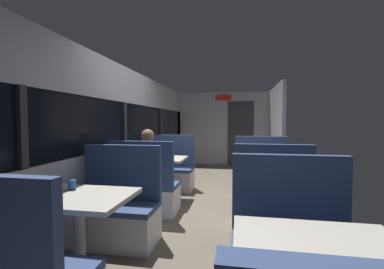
{
  "coord_description": "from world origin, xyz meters",
  "views": [
    {
      "loc": [
        0.46,
        -4.09,
        1.38
      ],
      "look_at": [
        -0.56,
        1.62,
        1.08
      ],
      "focal_mm": 24.17,
      "sensor_mm": 36.0,
      "label": 1
    }
  ],
  "objects_px": {
    "dining_table_rear_aisle": "(266,169)",
    "bench_rear_aisle_facing_end": "(271,202)",
    "seated_passenger": "(147,177)",
    "bench_mid_window_facing_entry": "(170,173)",
    "dining_table_mid_window": "(159,163)",
    "bench_front_aisle_facing_entry": "(292,254)",
    "bench_near_window_facing_entry": "(116,213)",
    "bench_rear_aisle_facing_entry": "(261,179)",
    "coffee_cup_primary": "(72,185)",
    "bench_mid_window_facing_end": "(146,191)",
    "dining_table_front_aisle": "(321,264)",
    "dining_table_near_window": "(79,207)"
  },
  "relations": [
    {
      "from": "bench_mid_window_facing_entry",
      "to": "dining_table_rear_aisle",
      "type": "height_order",
      "value": "bench_mid_window_facing_entry"
    },
    {
      "from": "bench_rear_aisle_facing_entry",
      "to": "coffee_cup_primary",
      "type": "xyz_separation_m",
      "value": [
        -1.96,
        -2.69,
        0.46
      ]
    },
    {
      "from": "bench_near_window_facing_entry",
      "to": "dining_table_front_aisle",
      "type": "xyz_separation_m",
      "value": [
        1.79,
        -1.3,
        0.31
      ]
    },
    {
      "from": "dining_table_mid_window",
      "to": "coffee_cup_primary",
      "type": "distance_m",
      "value": 2.2
    },
    {
      "from": "bench_near_window_facing_entry",
      "to": "bench_rear_aisle_facing_end",
      "type": "relative_size",
      "value": 1.0
    },
    {
      "from": "bench_near_window_facing_entry",
      "to": "dining_table_rear_aisle",
      "type": "distance_m",
      "value": 2.32
    },
    {
      "from": "bench_mid_window_facing_end",
      "to": "seated_passenger",
      "type": "bearing_deg",
      "value": 90.0
    },
    {
      "from": "bench_near_window_facing_entry",
      "to": "seated_passenger",
      "type": "xyz_separation_m",
      "value": [
        0.0,
        1.02,
        0.21
      ]
    },
    {
      "from": "bench_mid_window_facing_entry",
      "to": "dining_table_front_aisle",
      "type": "bearing_deg",
      "value": -63.86
    },
    {
      "from": "dining_table_near_window",
      "to": "bench_mid_window_facing_entry",
      "type": "distance_m",
      "value": 3.06
    },
    {
      "from": "bench_near_window_facing_entry",
      "to": "bench_rear_aisle_facing_entry",
      "type": "relative_size",
      "value": 1.0
    },
    {
      "from": "dining_table_mid_window",
      "to": "bench_front_aisle_facing_entry",
      "type": "distance_m",
      "value": 2.89
    },
    {
      "from": "dining_table_mid_window",
      "to": "bench_rear_aisle_facing_entry",
      "type": "distance_m",
      "value": 1.88
    },
    {
      "from": "bench_front_aisle_facing_entry",
      "to": "seated_passenger",
      "type": "bearing_deg",
      "value": 137.83
    },
    {
      "from": "dining_table_mid_window",
      "to": "bench_near_window_facing_entry",
      "type": "bearing_deg",
      "value": -90.0
    },
    {
      "from": "dining_table_front_aisle",
      "to": "coffee_cup_primary",
      "type": "relative_size",
      "value": 10.0
    },
    {
      "from": "dining_table_near_window",
      "to": "dining_table_mid_window",
      "type": "distance_m",
      "value": 2.35
    },
    {
      "from": "bench_mid_window_facing_end",
      "to": "dining_table_front_aisle",
      "type": "distance_m",
      "value": 2.89
    },
    {
      "from": "bench_near_window_facing_entry",
      "to": "dining_table_rear_aisle",
      "type": "xyz_separation_m",
      "value": [
        1.79,
        1.45,
        0.31
      ]
    },
    {
      "from": "bench_front_aisle_facing_entry",
      "to": "dining_table_rear_aisle",
      "type": "height_order",
      "value": "bench_front_aisle_facing_entry"
    },
    {
      "from": "bench_mid_window_facing_end",
      "to": "bench_rear_aisle_facing_entry",
      "type": "relative_size",
      "value": 1.0
    },
    {
      "from": "dining_table_front_aisle",
      "to": "bench_rear_aisle_facing_entry",
      "type": "xyz_separation_m",
      "value": [
        0.0,
        3.45,
        -0.31
      ]
    },
    {
      "from": "dining_table_near_window",
      "to": "bench_rear_aisle_facing_end",
      "type": "height_order",
      "value": "bench_rear_aisle_facing_end"
    },
    {
      "from": "coffee_cup_primary",
      "to": "bench_rear_aisle_facing_end",
      "type": "bearing_deg",
      "value": 33.3
    },
    {
      "from": "coffee_cup_primary",
      "to": "bench_mid_window_facing_end",
      "type": "bearing_deg",
      "value": 83.43
    },
    {
      "from": "bench_rear_aisle_facing_entry",
      "to": "seated_passenger",
      "type": "xyz_separation_m",
      "value": [
        -1.79,
        -1.13,
        0.21
      ]
    },
    {
      "from": "dining_table_rear_aisle",
      "to": "bench_rear_aisle_facing_end",
      "type": "distance_m",
      "value": 0.77
    },
    {
      "from": "dining_table_rear_aisle",
      "to": "bench_rear_aisle_facing_entry",
      "type": "relative_size",
      "value": 0.82
    },
    {
      "from": "seated_passenger",
      "to": "coffee_cup_primary",
      "type": "height_order",
      "value": "seated_passenger"
    },
    {
      "from": "seated_passenger",
      "to": "bench_mid_window_facing_entry",
      "type": "bearing_deg",
      "value": 90.0
    },
    {
      "from": "dining_table_near_window",
      "to": "dining_table_rear_aisle",
      "type": "distance_m",
      "value": 2.8
    },
    {
      "from": "dining_table_front_aisle",
      "to": "dining_table_rear_aisle",
      "type": "distance_m",
      "value": 2.75
    },
    {
      "from": "dining_table_mid_window",
      "to": "bench_mid_window_facing_entry",
      "type": "distance_m",
      "value": 0.77
    },
    {
      "from": "bench_rear_aisle_facing_end",
      "to": "coffee_cup_primary",
      "type": "height_order",
      "value": "bench_rear_aisle_facing_end"
    },
    {
      "from": "bench_near_window_facing_entry",
      "to": "bench_rear_aisle_facing_entry",
      "type": "distance_m",
      "value": 2.8
    },
    {
      "from": "bench_mid_window_facing_entry",
      "to": "bench_rear_aisle_facing_end",
      "type": "bearing_deg",
      "value": -41.77
    },
    {
      "from": "bench_rear_aisle_facing_end",
      "to": "bench_front_aisle_facing_entry",
      "type": "bearing_deg",
      "value": -90.0
    },
    {
      "from": "dining_table_near_window",
      "to": "coffee_cup_primary",
      "type": "distance_m",
      "value": 0.28
    },
    {
      "from": "dining_table_near_window",
      "to": "seated_passenger",
      "type": "relative_size",
      "value": 0.71
    },
    {
      "from": "bench_near_window_facing_entry",
      "to": "bench_mid_window_facing_end",
      "type": "xyz_separation_m",
      "value": [
        0.0,
        0.95,
        0.0
      ]
    },
    {
      "from": "dining_table_near_window",
      "to": "bench_near_window_facing_entry",
      "type": "bearing_deg",
      "value": 90.0
    },
    {
      "from": "bench_near_window_facing_entry",
      "to": "bench_front_aisle_facing_entry",
      "type": "relative_size",
      "value": 1.0
    },
    {
      "from": "bench_mid_window_facing_entry",
      "to": "dining_table_mid_window",
      "type": "bearing_deg",
      "value": -90.0
    },
    {
      "from": "bench_mid_window_facing_end",
      "to": "dining_table_rear_aisle",
      "type": "xyz_separation_m",
      "value": [
        1.79,
        0.5,
        0.31
      ]
    },
    {
      "from": "dining_table_mid_window",
      "to": "bench_mid_window_facing_end",
      "type": "distance_m",
      "value": 0.77
    },
    {
      "from": "dining_table_front_aisle",
      "to": "bench_rear_aisle_facing_entry",
      "type": "bearing_deg",
      "value": 90.0
    },
    {
      "from": "dining_table_mid_window",
      "to": "coffee_cup_primary",
      "type": "height_order",
      "value": "coffee_cup_primary"
    },
    {
      "from": "dining_table_mid_window",
      "to": "dining_table_rear_aisle",
      "type": "bearing_deg",
      "value": -6.38
    },
    {
      "from": "bench_near_window_facing_entry",
      "to": "dining_table_mid_window",
      "type": "distance_m",
      "value": 1.68
    },
    {
      "from": "bench_rear_aisle_facing_entry",
      "to": "seated_passenger",
      "type": "height_order",
      "value": "seated_passenger"
    }
  ]
}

